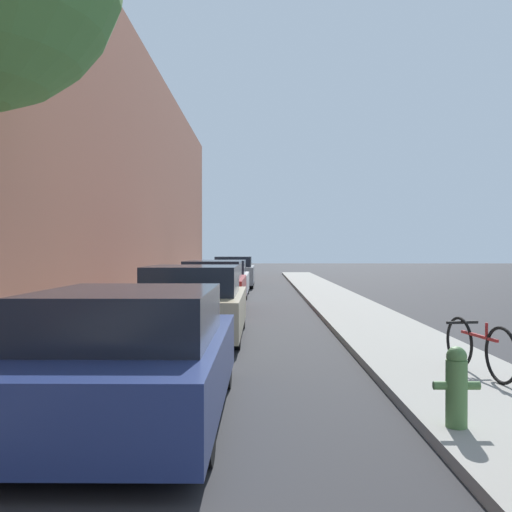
% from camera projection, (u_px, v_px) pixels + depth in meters
% --- Properties ---
extents(ground_plane, '(120.00, 120.00, 0.00)m').
position_uv_depth(ground_plane, '(246.00, 313.00, 15.53)').
color(ground_plane, '#28282B').
extents(sidewalk_left, '(2.00, 52.00, 0.12)m').
position_uv_depth(sidewalk_left, '(139.00, 311.00, 15.56)').
color(sidewalk_left, gray).
rests_on(sidewalk_left, ground).
extents(sidewalk_right, '(2.00, 52.00, 0.12)m').
position_uv_depth(sidewalk_right, '(353.00, 311.00, 15.50)').
color(sidewalk_right, gray).
rests_on(sidewalk_right, ground).
extents(building_facade_left, '(0.70, 52.00, 9.26)m').
position_uv_depth(building_facade_left, '(89.00, 143.00, 15.53)').
color(building_facade_left, '#9E604C').
rests_on(building_facade_left, ground).
extents(parked_car_navy, '(1.84, 4.07, 1.31)m').
position_uv_depth(parked_car_navy, '(132.00, 357.00, 5.74)').
color(parked_car_navy, black).
rests_on(parked_car_navy, ground).
extents(parked_car_champagne, '(1.90, 4.17, 1.40)m').
position_uv_depth(parked_car_champagne, '(194.00, 304.00, 11.06)').
color(parked_car_champagne, black).
rests_on(parked_car_champagne, ground).
extents(parked_car_red, '(1.70, 3.92, 1.41)m').
position_uv_depth(parked_car_red, '(214.00, 288.00, 15.74)').
color(parked_car_red, black).
rests_on(parked_car_red, ground).
extents(parked_car_white, '(1.86, 4.18, 1.34)m').
position_uv_depth(parked_car_white, '(223.00, 279.00, 20.97)').
color(parked_car_white, black).
rests_on(parked_car_white, ground).
extents(parked_car_grey, '(1.84, 4.42, 1.42)m').
position_uv_depth(parked_car_grey, '(234.00, 272.00, 26.62)').
color(parked_car_grey, black).
rests_on(parked_car_grey, ground).
extents(fire_hydrant, '(0.41, 0.19, 0.72)m').
position_uv_depth(fire_hydrant, '(456.00, 386.00, 5.09)').
color(fire_hydrant, '#47703D').
rests_on(fire_hydrant, sidewalk_right).
extents(bicycle, '(0.44, 1.66, 0.68)m').
position_uv_depth(bicycle, '(479.00, 347.00, 7.22)').
color(bicycle, black).
rests_on(bicycle, sidewalk_right).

